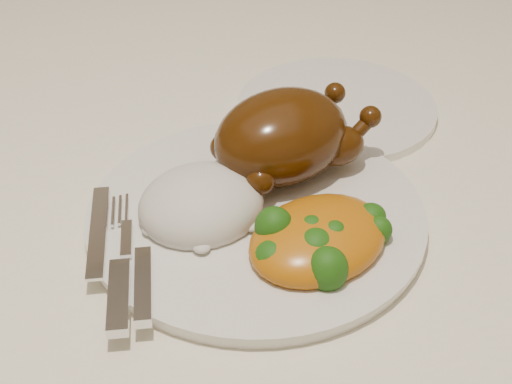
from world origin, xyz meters
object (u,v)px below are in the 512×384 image
object	(u,v)px
dining_table	(104,268)
roast_chicken	(285,136)
dinner_plate	(256,216)
side_plate	(336,107)

from	to	relation	value
dining_table	roast_chicken	bearing A→B (deg)	-17.36
dinner_plate	side_plate	size ratio (longest dim) A/B	1.34
dinner_plate	side_plate	world-z (taller)	dinner_plate
dining_table	side_plate	bearing A→B (deg)	9.53
dinner_plate	roast_chicken	distance (m)	0.08
dining_table	dinner_plate	xyz separation A→B (m)	(0.13, -0.10, 0.11)
dinner_plate	roast_chicken	world-z (taller)	roast_chicken
side_plate	dinner_plate	bearing A→B (deg)	-135.48
dining_table	roast_chicken	distance (m)	0.24
dining_table	side_plate	size ratio (longest dim) A/B	7.35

